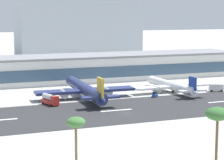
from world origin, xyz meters
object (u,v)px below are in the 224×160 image
at_px(airliner_navy_tail_gate_1, 173,86).
at_px(service_baggage_tug_2, 155,94).
at_px(palm_tree_0, 76,124).
at_px(service_box_truck_1, 216,87).
at_px(palm_tree_3, 218,115).
at_px(terminal_building, 99,67).
at_px(distant_hotel_block, 78,30).
at_px(airliner_gold_tail_gate_0, 86,90).
at_px(service_fuel_truck_0, 50,100).

relative_size(airliner_navy_tail_gate_1, service_baggage_tug_2, 11.97).
height_order(service_baggage_tug_2, palm_tree_0, palm_tree_0).
relative_size(service_box_truck_1, palm_tree_3, 0.49).
relative_size(terminal_building, palm_tree_0, 12.65).
height_order(airliner_navy_tail_gate_1, service_box_truck_1, airliner_navy_tail_gate_1).
distance_m(distant_hotel_block, service_box_truck_1, 181.30).
xyz_separation_m(airliner_gold_tail_gate_0, service_baggage_tug_2, (26.69, -6.30, -2.41)).
relative_size(airliner_navy_tail_gate_1, palm_tree_3, 3.13).
distance_m(airliner_gold_tail_gate_0, palm_tree_0, 80.91).
relative_size(distant_hotel_block, service_box_truck_1, 14.70).
relative_size(distant_hotel_block, palm_tree_3, 7.28).
distance_m(airliner_gold_tail_gate_0, airliner_navy_tail_gate_1, 38.44).
xyz_separation_m(distant_hotel_block, airliner_gold_tail_gate_0, (-49.55, -176.08, -17.10)).
bearing_deg(palm_tree_3, distant_hotel_block, 79.79).
bearing_deg(service_fuel_truck_0, airliner_navy_tail_gate_1, 79.06).
bearing_deg(service_box_truck_1, palm_tree_3, -104.09).
relative_size(service_fuel_truck_0, palm_tree_3, 0.68).
distance_m(service_box_truck_1, palm_tree_0, 110.32).
xyz_separation_m(terminal_building, service_box_truck_1, (34.60, -51.10, -4.56)).
bearing_deg(terminal_building, airliner_gold_tail_gate_0, -115.21).
distance_m(service_baggage_tug_2, palm_tree_0, 88.22).
relative_size(terminal_building, distant_hotel_block, 1.57).
xyz_separation_m(terminal_building, airliner_gold_tail_gate_0, (-22.13, -47.00, -2.88)).
xyz_separation_m(service_baggage_tug_2, palm_tree_3, (-23.90, -77.22, 10.30)).
bearing_deg(service_box_truck_1, service_baggage_tug_2, -155.72).
height_order(distant_hotel_block, airliner_navy_tail_gate_1, distant_hotel_block).
bearing_deg(palm_tree_3, service_baggage_tug_2, 72.80).
height_order(airliner_gold_tail_gate_0, airliner_navy_tail_gate_1, airliner_gold_tail_gate_0).
bearing_deg(airliner_gold_tail_gate_0, terminal_building, -22.88).
xyz_separation_m(distant_hotel_block, service_box_truck_1, (7.18, -180.18, -18.77)).
bearing_deg(service_box_truck_1, palm_tree_0, -118.95).
bearing_deg(palm_tree_3, service_box_truck_1, 55.82).
bearing_deg(airliner_navy_tail_gate_1, service_box_truck_1, -106.27).
bearing_deg(palm_tree_0, airliner_gold_tail_gate_0, 70.93).
relative_size(distant_hotel_block, service_baggage_tug_2, 27.82).
bearing_deg(service_fuel_truck_0, distant_hotel_block, 141.74).
bearing_deg(palm_tree_0, service_baggage_tug_2, 52.81).
relative_size(airliner_gold_tail_gate_0, service_box_truck_1, 8.05).
bearing_deg(terminal_building, service_fuel_truck_0, -125.21).
distance_m(distant_hotel_block, palm_tree_0, 263.65).
height_order(airliner_navy_tail_gate_1, palm_tree_0, palm_tree_0).
bearing_deg(distant_hotel_block, airliner_gold_tail_gate_0, -105.72).
relative_size(service_baggage_tug_2, palm_tree_3, 0.26).
relative_size(airliner_gold_tail_gate_0, palm_tree_0, 4.41).
distance_m(distant_hotel_block, airliner_gold_tail_gate_0, 183.71).
bearing_deg(palm_tree_3, terminal_building, 81.57).
bearing_deg(service_baggage_tug_2, service_box_truck_1, 140.20).
height_order(service_fuel_truck_0, palm_tree_0, palm_tree_0).
bearing_deg(distant_hotel_block, terminal_building, -101.99).
bearing_deg(service_baggage_tug_2, airliner_gold_tail_gate_0, -57.28).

